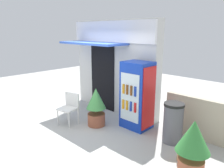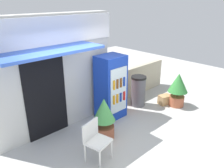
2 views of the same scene
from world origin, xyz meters
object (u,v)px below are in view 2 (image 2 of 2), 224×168
Objects in this scene: drink_cooler at (111,87)px; potted_plant_curbside at (178,87)px; trash_bin at (138,91)px; plastic_chair at (95,138)px; potted_plant_near_shop at (104,117)px; cardboard_box at (165,100)px.

potted_plant_curbside is at bearing -25.57° from drink_cooler.
potted_plant_curbside reaches higher than trash_bin.
potted_plant_near_shop reaches higher than plastic_chair.
plastic_chair is 0.74m from potted_plant_near_shop.
drink_cooler reaches higher than cardboard_box.
drink_cooler is 1.11m from potted_plant_near_shop.
potted_plant_near_shop is at bearing -142.14° from drink_cooler.
potted_plant_curbside is at bearing -5.26° from potted_plant_near_shop.
potted_plant_near_shop is (0.61, 0.41, 0.06)m from plastic_chair.
potted_plant_curbside is 2.71× the size of cardboard_box.
plastic_chair is at bearing -177.28° from potted_plant_curbside.
potted_plant_curbside is (3.36, 0.16, 0.11)m from plastic_chair.
drink_cooler is 1.98m from cardboard_box.
drink_cooler is at bearing 36.24° from plastic_chair.
cardboard_box is (-0.16, 0.30, -0.46)m from potted_plant_curbside.
drink_cooler is 4.56× the size of cardboard_box.
potted_plant_near_shop is at bearing 174.74° from potted_plant_curbside.
plastic_chair is at bearing -143.76° from drink_cooler.
trash_bin is at bearing 140.82° from cardboard_box.
trash_bin is 2.45× the size of cardboard_box.
cardboard_box is (2.58, 0.05, -0.41)m from potted_plant_near_shop.
plastic_chair is 0.82× the size of potted_plant_near_shop.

